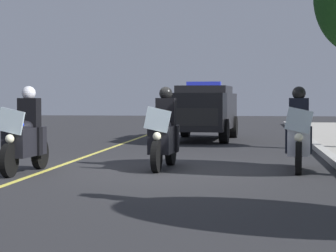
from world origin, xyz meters
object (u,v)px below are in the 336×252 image
police_motorcycle_lead_left (25,138)px  police_motorcycle_lead_right (164,135)px  police_motorcycle_trailing (299,136)px  police_suv (203,110)px

police_motorcycle_lead_left → police_motorcycle_lead_right: size_ratio=1.00×
police_motorcycle_lead_left → police_motorcycle_trailing: same height
police_motorcycle_lead_right → police_suv: 9.35m
police_motorcycle_lead_left → police_suv: police_suv is taller
police_suv → police_motorcycle_lead_left: bearing=-14.6°
police_motorcycle_lead_right → police_suv: size_ratio=0.43×
police_motorcycle_trailing → police_suv: bearing=-164.2°
police_motorcycle_trailing → police_motorcycle_lead_right: bearing=-90.1°
police_motorcycle_lead_right → police_motorcycle_trailing: bearing=89.9°
police_motorcycle_lead_left → police_motorcycle_trailing: bearing=101.7°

